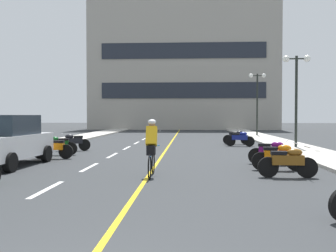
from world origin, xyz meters
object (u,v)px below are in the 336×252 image
at_px(parked_car_near, 7,141).
at_px(cyclist_rider, 151,146).
at_px(motorcycle_3, 278,156).
at_px(motorcycle_9, 237,137).
at_px(street_lamp_far, 257,90).
at_px(motorcycle_4, 272,152).
at_px(motorcycle_5, 53,147).
at_px(motorcycle_6, 58,145).
at_px(street_lamp_mid, 296,80).
at_px(motorcycle_2, 288,162).
at_px(motorcycle_7, 73,142).
at_px(motorcycle_8, 240,138).

height_order(parked_car_near, cyclist_rider, parked_car_near).
xyz_separation_m(motorcycle_3, motorcycle_9, (0.03, 11.30, 0.00)).
height_order(street_lamp_far, motorcycle_4, street_lamp_far).
distance_m(motorcycle_5, motorcycle_6, 1.43).
xyz_separation_m(street_lamp_mid, motorcycle_9, (-2.76, 3.11, -3.25)).
relative_size(motorcycle_5, motorcycle_6, 1.00).
bearing_deg(motorcycle_3, motorcycle_2, -92.56).
relative_size(parked_car_near, motorcycle_7, 2.61).
height_order(street_lamp_far, motorcycle_5, street_lamp_far).
bearing_deg(motorcycle_6, cyclist_rider, -50.18).
distance_m(motorcycle_4, motorcycle_8, 8.42).
distance_m(motorcycle_2, motorcycle_9, 12.78).
height_order(motorcycle_2, motorcycle_9, same).
height_order(motorcycle_5, motorcycle_6, same).
bearing_deg(street_lamp_mid, cyclist_rider, -125.31).
bearing_deg(motorcycle_4, street_lamp_far, 81.71).
relative_size(motorcycle_4, cyclist_rider, 0.93).
bearing_deg(motorcycle_5, motorcycle_4, -9.63).
bearing_deg(street_lamp_mid, motorcycle_7, -171.54).
bearing_deg(motorcycle_6, motorcycle_5, -79.46).
distance_m(street_lamp_mid, motorcycle_8, 4.58).
bearing_deg(motorcycle_3, street_lamp_mid, 71.20).
bearing_deg(motorcycle_2, cyclist_rider, 179.36).
xyz_separation_m(motorcycle_7, cyclist_rider, (4.78, -7.90, 0.41)).
relative_size(street_lamp_far, motorcycle_9, 3.11).
bearing_deg(street_lamp_far, motorcycle_8, -104.75).
bearing_deg(motorcycle_4, street_lamp_mid, 68.22).
height_order(street_lamp_mid, motorcycle_3, street_lamp_mid).
bearing_deg(parked_car_near, motorcycle_9, 49.04).
distance_m(motorcycle_2, motorcycle_6, 10.55).
bearing_deg(street_lamp_mid, motorcycle_2, -106.45).
height_order(parked_car_near, motorcycle_7, parked_car_near).
relative_size(motorcycle_5, motorcycle_7, 1.04).
bearing_deg(motorcycle_4, motorcycle_2, -93.29).
xyz_separation_m(parked_car_near, motorcycle_6, (0.49, 3.86, -0.44)).
bearing_deg(motorcycle_7, motorcycle_9, 28.65).
distance_m(motorcycle_8, cyclist_rider, 12.04).
distance_m(parked_car_near, motorcycle_6, 3.92).
distance_m(motorcycle_6, cyclist_rider, 7.55).
height_order(motorcycle_6, motorcycle_7, same).
xyz_separation_m(motorcycle_2, motorcycle_9, (0.10, 12.78, 0.00)).
relative_size(motorcycle_7, motorcycle_8, 0.97).
height_order(motorcycle_6, motorcycle_9, same).
bearing_deg(motorcycle_8, street_lamp_far, 75.25).
bearing_deg(motorcycle_2, street_lamp_mid, 73.55).
bearing_deg(parked_car_near, motorcycle_3, -3.02).
bearing_deg(motorcycle_2, motorcycle_9, 89.55).
bearing_deg(motorcycle_6, street_lamp_far, 54.41).
height_order(parked_car_near, motorcycle_4, parked_car_near).
relative_size(motorcycle_3, motorcycle_5, 1.00).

